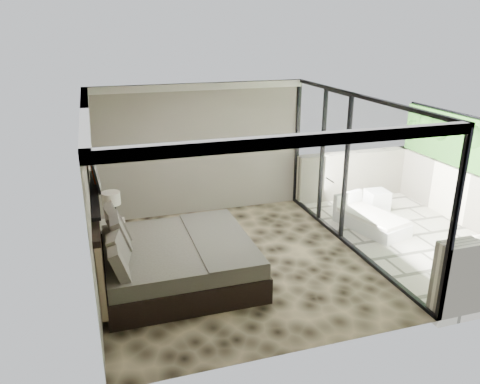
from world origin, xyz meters
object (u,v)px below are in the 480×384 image
object	(u,v)px
bed	(172,259)
lounger	(370,220)
table_lamp	(111,204)
nightstand	(112,237)
ottoman	(377,200)

from	to	relation	value
bed	lounger	bearing A→B (deg)	11.60
bed	lounger	size ratio (longest dim) A/B	1.50
lounger	bed	bearing A→B (deg)	176.60
bed	table_lamp	world-z (taller)	bed
nightstand	lounger	size ratio (longest dim) A/B	0.33
nightstand	table_lamp	world-z (taller)	table_lamp
bed	table_lamp	size ratio (longest dim) A/B	4.00
ottoman	bed	bearing A→B (deg)	-160.96
table_lamp	lounger	bearing A→B (deg)	-6.29
nightstand	table_lamp	distance (m)	0.64
nightstand	table_lamp	size ratio (longest dim) A/B	0.87
nightstand	ottoman	bearing A→B (deg)	-4.81
nightstand	lounger	xyz separation A→B (m)	(5.04, -0.56, -0.09)
table_lamp	nightstand	bearing A→B (deg)	165.94
nightstand	bed	bearing A→B (deg)	-65.90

